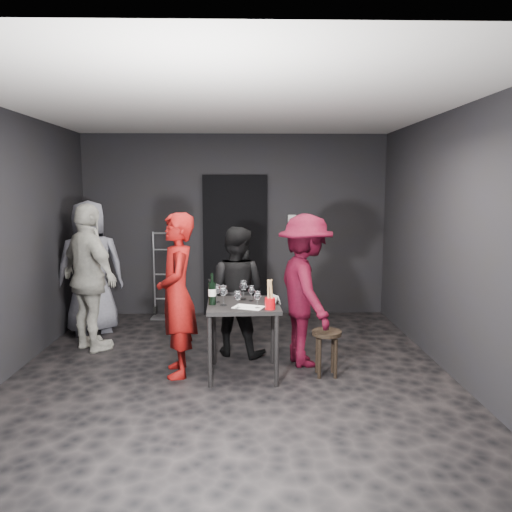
{
  "coord_description": "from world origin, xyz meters",
  "views": [
    {
      "loc": [
        0.14,
        -4.98,
        1.91
      ],
      "look_at": [
        0.26,
        0.25,
        1.19
      ],
      "focal_mm": 35.0,
      "sensor_mm": 36.0,
      "label": 1
    }
  ],
  "objects_px": {
    "stool": "(327,341)",
    "bystander_cream": "(89,266)",
    "tasting_table": "(243,313)",
    "woman_black": "(236,292)",
    "man_maroon": "(305,283)",
    "wine_bottle": "(212,293)",
    "hand_truck": "(167,302)",
    "server_red": "(177,286)",
    "bystander_grey": "(90,256)",
    "breadstick_cup": "(270,295)"
  },
  "relations": [
    {
      "from": "tasting_table",
      "to": "wine_bottle",
      "type": "distance_m",
      "value": 0.38
    },
    {
      "from": "stool",
      "to": "bystander_grey",
      "type": "relative_size",
      "value": 0.23
    },
    {
      "from": "hand_truck",
      "to": "server_red",
      "type": "distance_m",
      "value": 2.46
    },
    {
      "from": "woman_black",
      "to": "bystander_cream",
      "type": "xyz_separation_m",
      "value": [
        -1.71,
        0.17,
        0.28
      ]
    },
    {
      "from": "stool",
      "to": "wine_bottle",
      "type": "xyz_separation_m",
      "value": [
        -1.16,
        0.01,
        0.51
      ]
    },
    {
      "from": "hand_truck",
      "to": "tasting_table",
      "type": "xyz_separation_m",
      "value": [
        1.14,
        -2.35,
        0.42
      ]
    },
    {
      "from": "bystander_grey",
      "to": "woman_black",
      "type": "bearing_deg",
      "value": 132.06
    },
    {
      "from": "stool",
      "to": "woman_black",
      "type": "height_order",
      "value": "woman_black"
    },
    {
      "from": "stool",
      "to": "breadstick_cup",
      "type": "xyz_separation_m",
      "value": [
        -0.59,
        -0.2,
        0.53
      ]
    },
    {
      "from": "tasting_table",
      "to": "hand_truck",
      "type": "bearing_deg",
      "value": 115.91
    },
    {
      "from": "hand_truck",
      "to": "server_red",
      "type": "height_order",
      "value": "server_red"
    },
    {
      "from": "breadstick_cup",
      "to": "wine_bottle",
      "type": "bearing_deg",
      "value": 159.94
    },
    {
      "from": "server_red",
      "to": "breadstick_cup",
      "type": "bearing_deg",
      "value": 62.7
    },
    {
      "from": "woman_black",
      "to": "breadstick_cup",
      "type": "height_order",
      "value": "woman_black"
    },
    {
      "from": "stool",
      "to": "woman_black",
      "type": "relative_size",
      "value": 0.32
    },
    {
      "from": "server_red",
      "to": "wine_bottle",
      "type": "bearing_deg",
      "value": 67.89
    },
    {
      "from": "tasting_table",
      "to": "wine_bottle",
      "type": "relative_size",
      "value": 2.36
    },
    {
      "from": "wine_bottle",
      "to": "breadstick_cup",
      "type": "relative_size",
      "value": 1.02
    },
    {
      "from": "stool",
      "to": "server_red",
      "type": "distance_m",
      "value": 1.62
    },
    {
      "from": "hand_truck",
      "to": "breadstick_cup",
      "type": "bearing_deg",
      "value": -58.75
    },
    {
      "from": "hand_truck",
      "to": "bystander_grey",
      "type": "xyz_separation_m",
      "value": [
        -0.86,
        -0.79,
        0.79
      ]
    },
    {
      "from": "woman_black",
      "to": "breadstick_cup",
      "type": "relative_size",
      "value": 4.69
    },
    {
      "from": "wine_bottle",
      "to": "hand_truck",
      "type": "bearing_deg",
      "value": 109.21
    },
    {
      "from": "bystander_grey",
      "to": "bystander_cream",
      "type": "bearing_deg",
      "value": 82.96
    },
    {
      "from": "tasting_table",
      "to": "bystander_cream",
      "type": "xyz_separation_m",
      "value": [
        -1.8,
        0.84,
        0.35
      ]
    },
    {
      "from": "bystander_cream",
      "to": "stool",
      "type": "bearing_deg",
      "value": -155.77
    },
    {
      "from": "tasting_table",
      "to": "breadstick_cup",
      "type": "relative_size",
      "value": 2.42
    },
    {
      "from": "man_maroon",
      "to": "stool",
      "type": "bearing_deg",
      "value": -166.35
    },
    {
      "from": "tasting_table",
      "to": "stool",
      "type": "height_order",
      "value": "tasting_table"
    },
    {
      "from": "wine_bottle",
      "to": "man_maroon",
      "type": "bearing_deg",
      "value": 19.71
    },
    {
      "from": "bystander_grey",
      "to": "breadstick_cup",
      "type": "xyz_separation_m",
      "value": [
        2.26,
        -1.8,
        -0.13
      ]
    },
    {
      "from": "tasting_table",
      "to": "bystander_cream",
      "type": "bearing_deg",
      "value": 154.91
    },
    {
      "from": "stool",
      "to": "wine_bottle",
      "type": "height_order",
      "value": "wine_bottle"
    },
    {
      "from": "bystander_cream",
      "to": "bystander_grey",
      "type": "bearing_deg",
      "value": -31.24
    },
    {
      "from": "tasting_table",
      "to": "man_maroon",
      "type": "height_order",
      "value": "man_maroon"
    },
    {
      "from": "hand_truck",
      "to": "bystander_cream",
      "type": "relative_size",
      "value": 0.63
    },
    {
      "from": "bystander_cream",
      "to": "breadstick_cup",
      "type": "height_order",
      "value": "bystander_cream"
    },
    {
      "from": "server_red",
      "to": "woman_black",
      "type": "xyz_separation_m",
      "value": [
        0.58,
        0.63,
        -0.2
      ]
    },
    {
      "from": "tasting_table",
      "to": "man_maroon",
      "type": "relative_size",
      "value": 0.42
    },
    {
      "from": "tasting_table",
      "to": "woman_black",
      "type": "bearing_deg",
      "value": 97.49
    },
    {
      "from": "stool",
      "to": "breadstick_cup",
      "type": "height_order",
      "value": "breadstick_cup"
    },
    {
      "from": "woman_black",
      "to": "bystander_grey",
      "type": "height_order",
      "value": "bystander_grey"
    },
    {
      "from": "bystander_grey",
      "to": "hand_truck",
      "type": "bearing_deg",
      "value": -160.42
    },
    {
      "from": "stool",
      "to": "bystander_cream",
      "type": "distance_m",
      "value": 2.86
    },
    {
      "from": "tasting_table",
      "to": "bystander_grey",
      "type": "distance_m",
      "value": 2.56
    },
    {
      "from": "woman_black",
      "to": "bystander_grey",
      "type": "xyz_separation_m",
      "value": [
        -1.91,
        0.89,
        0.29
      ]
    },
    {
      "from": "bystander_cream",
      "to": "wine_bottle",
      "type": "height_order",
      "value": "bystander_cream"
    },
    {
      "from": "bystander_grey",
      "to": "breadstick_cup",
      "type": "relative_size",
      "value": 6.58
    },
    {
      "from": "man_maroon",
      "to": "bystander_cream",
      "type": "xyz_separation_m",
      "value": [
        -2.46,
        0.53,
        0.11
      ]
    },
    {
      "from": "hand_truck",
      "to": "tasting_table",
      "type": "bearing_deg",
      "value": -61.22
    }
  ]
}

